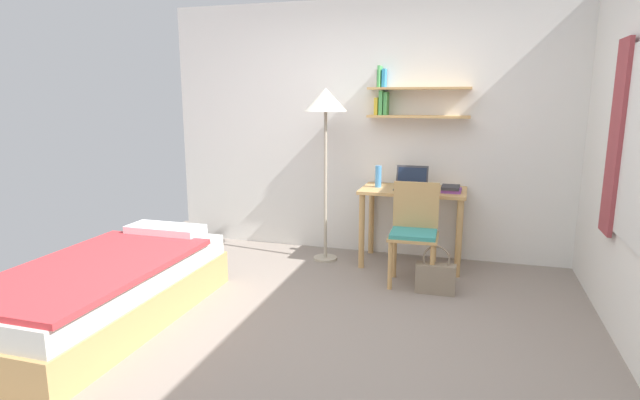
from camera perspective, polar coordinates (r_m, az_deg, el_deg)
ground_plane at (r=3.73m, az=-0.60°, el=-14.56°), size 5.28×5.28×0.00m
wall_back at (r=5.32m, az=5.98°, el=7.91°), size 4.40×0.27×2.60m
bed at (r=4.10m, az=-22.91°, el=-9.39°), size 0.96×2.05×0.54m
desk at (r=5.03m, az=10.39°, el=-0.39°), size 1.00×0.59×0.76m
desk_chair at (r=4.55m, az=10.54°, el=-3.20°), size 0.43×0.39×0.90m
standing_lamp at (r=4.99m, az=0.63°, el=10.23°), size 0.41×0.41×1.72m
laptop at (r=5.00m, az=10.23°, el=1.88°), size 0.31×0.23×0.22m
water_bottle at (r=5.04m, az=6.57°, el=2.65°), size 0.06×0.06×0.21m
book_stack at (r=4.92m, az=14.51°, el=1.22°), size 0.19×0.24×0.06m
handbag at (r=4.45m, az=12.85°, el=-8.45°), size 0.33×0.12×0.42m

